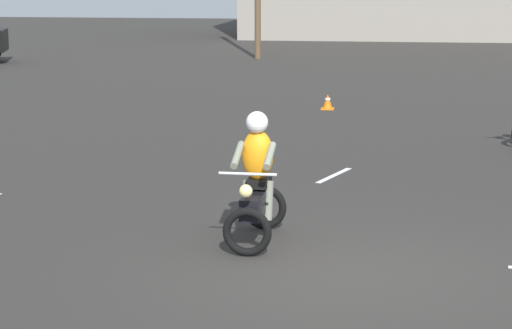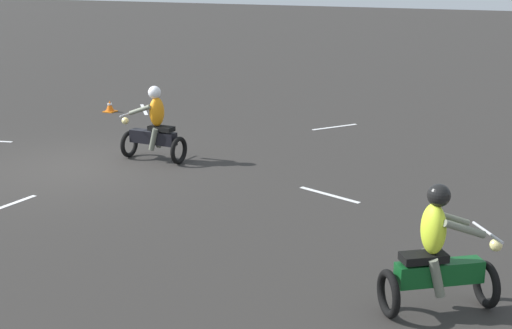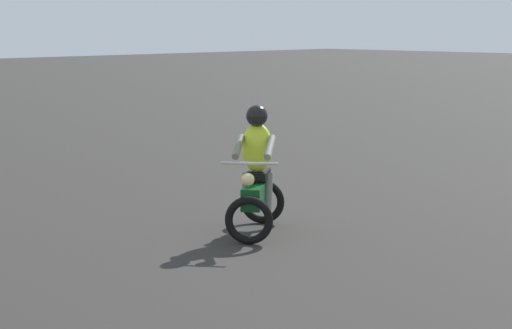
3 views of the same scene
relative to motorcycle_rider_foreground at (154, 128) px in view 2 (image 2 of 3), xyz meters
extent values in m
plane|color=#2D2B28|center=(1.17, -1.17, -0.73)|extent=(120.00, 120.00, 0.00)
torus|color=black|center=(-0.01, -0.68, -0.43)|extent=(0.60, 0.11, 0.60)
torus|color=black|center=(0.01, 0.61, -0.43)|extent=(0.60, 0.11, 0.60)
cube|color=black|center=(0.00, -0.03, -0.21)|extent=(0.26, 1.10, 0.28)
cube|color=black|center=(0.00, 0.19, 0.01)|extent=(0.27, 0.57, 0.10)
cylinder|color=silver|center=(-0.01, -0.63, 0.27)|extent=(0.70, 0.05, 0.04)
sphere|color=#F2E08C|center=(-0.02, -0.76, 0.09)|extent=(0.16, 0.16, 0.16)
ellipsoid|color=orange|center=(0.00, 0.09, 0.37)|extent=(0.41, 0.29, 0.64)
cylinder|color=slate|center=(-0.20, -0.21, 0.42)|extent=(0.10, 0.55, 0.27)
cylinder|color=slate|center=(0.20, -0.22, 0.42)|extent=(0.10, 0.55, 0.27)
cylinder|color=slate|center=(-0.14, 0.07, -0.21)|extent=(0.12, 0.25, 0.51)
cylinder|color=slate|center=(0.14, 0.06, -0.21)|extent=(0.12, 0.25, 0.51)
sphere|color=white|center=(0.00, 0.05, 0.79)|extent=(0.29, 0.29, 0.28)
torus|color=black|center=(4.14, 7.56, -0.43)|extent=(0.54, 0.44, 0.60)
torus|color=black|center=(4.92, 6.52, -0.43)|extent=(0.54, 0.44, 0.60)
cube|color=#0F4C1E|center=(4.53, 7.04, -0.21)|extent=(0.85, 1.03, 0.28)
cube|color=black|center=(4.66, 6.86, 0.01)|extent=(0.54, 0.60, 0.10)
cylinder|color=silver|center=(4.17, 7.52, 0.27)|extent=(0.58, 0.45, 0.04)
sphere|color=#F2E08C|center=(4.10, 7.62, 0.09)|extent=(0.22, 0.22, 0.16)
ellipsoid|color=#D8F233|center=(4.60, 6.94, 0.37)|extent=(0.49, 0.46, 0.64)
cylinder|color=slate|center=(4.59, 7.30, 0.42)|extent=(0.40, 0.49, 0.27)
cylinder|color=slate|center=(4.26, 7.06, 0.42)|extent=(0.40, 0.49, 0.27)
cylinder|color=slate|center=(4.70, 7.04, -0.21)|extent=(0.24, 0.27, 0.51)
cylinder|color=slate|center=(4.48, 6.87, -0.21)|extent=(0.24, 0.27, 0.51)
sphere|color=black|center=(4.58, 6.97, 0.79)|extent=(0.39, 0.39, 0.28)
cube|color=orange|center=(-4.01, -4.14, -0.71)|extent=(0.32, 0.32, 0.03)
cone|color=orange|center=(-4.01, -4.14, -0.54)|extent=(0.24, 0.24, 0.31)
cylinder|color=white|center=(-4.01, -4.14, -0.50)|extent=(0.13, 0.13, 0.05)
cube|color=silver|center=(0.69, 4.28, -0.72)|extent=(0.53, 1.34, 0.01)
cube|color=silver|center=(-4.87, 2.49, -0.72)|extent=(1.20, 0.90, 0.01)
cube|color=silver|center=(-4.72, -3.44, -0.72)|extent=(1.35, 1.10, 0.01)
camera|label=1|loc=(1.78, -12.11, 2.65)|focal=70.00mm
camera|label=2|loc=(12.77, 8.39, 3.43)|focal=50.00mm
camera|label=3|loc=(-4.30, 16.07, 1.99)|focal=70.00mm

